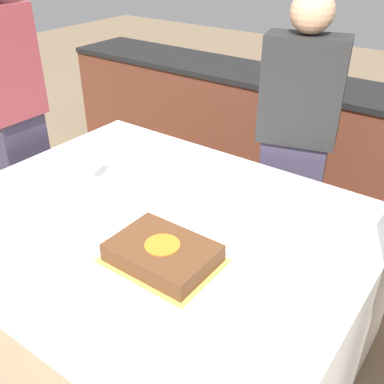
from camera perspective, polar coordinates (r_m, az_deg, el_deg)
ground_plane at (r=2.57m, az=-2.16°, el=-16.21°), size 14.00×14.00×0.00m
back_counter at (r=3.52m, az=14.75°, el=6.01°), size 4.40×0.58×0.92m
dining_table at (r=2.30m, az=-2.35°, el=-9.61°), size 1.84×1.18×0.78m
cake at (r=1.71m, az=-3.74°, el=-7.76°), size 0.42×0.32×0.08m
plate_stack at (r=2.53m, az=-15.03°, el=4.33°), size 0.24×0.24×0.04m
wine_glass at (r=2.25m, az=-12.77°, el=4.14°), size 0.06×0.06×0.18m
side_plate_near_cake at (r=1.96m, az=0.84°, el=-3.41°), size 0.20×0.20×0.00m
utensil_pile at (r=1.87m, az=-13.41°, el=-6.02°), size 0.12×0.11×0.02m
person_cutting_cake at (r=2.56m, az=13.01°, el=6.18°), size 0.45×0.31×1.63m
person_seated_left at (r=2.79m, az=-21.60°, el=8.95°), size 0.22×0.34×1.76m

